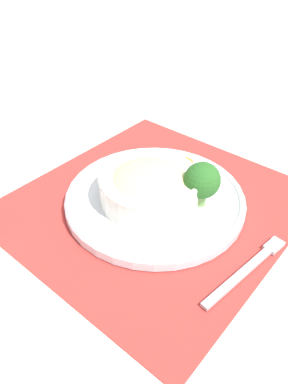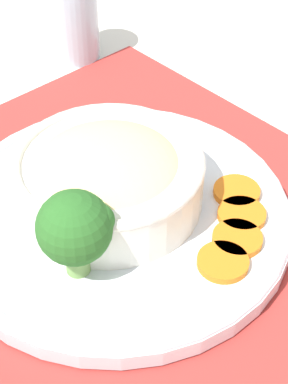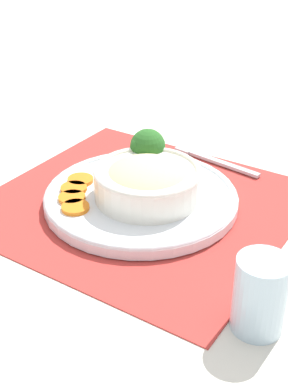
{
  "view_description": "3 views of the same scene",
  "coord_description": "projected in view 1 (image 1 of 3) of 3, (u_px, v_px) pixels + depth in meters",
  "views": [
    {
      "loc": [
        0.36,
        -0.37,
        0.43
      ],
      "look_at": [
        -0.01,
        -0.02,
        0.03
      ],
      "focal_mm": 35.0,
      "sensor_mm": 36.0,
      "label": 1
    },
    {
      "loc": [
        0.23,
        0.35,
        0.42
      ],
      "look_at": [
        -0.02,
        0.01,
        0.04
      ],
      "focal_mm": 60.0,
      "sensor_mm": 36.0,
      "label": 2
    },
    {
      "loc": [
        -0.58,
        -0.48,
        0.46
      ],
      "look_at": [
        -0.01,
        -0.02,
        0.04
      ],
      "focal_mm": 50.0,
      "sensor_mm": 36.0,
      "label": 3
    }
  ],
  "objects": [
    {
      "name": "carrot_slice_extra",
      "position": [
        137.0,
        161.0,
        0.74
      ],
      "size": [
        0.04,
        0.04,
        0.01
      ],
      "color": "orange",
      "rests_on": "plate"
    },
    {
      "name": "carrot_slice_middle",
      "position": [
        167.0,
        160.0,
        0.74
      ],
      "size": [
        0.04,
        0.04,
        0.01
      ],
      "color": "orange",
      "rests_on": "plate"
    },
    {
      "name": "ground_plane",
      "position": [
        155.0,
        204.0,
        0.67
      ],
      "size": [
        4.0,
        4.0,
        0.0
      ],
      "primitive_type": "plane",
      "color": "beige"
    },
    {
      "name": "broccoli_floret",
      "position": [
        202.0,
        181.0,
        0.61
      ],
      "size": [
        0.06,
        0.06,
        0.08
      ],
      "color": "#759E51",
      "rests_on": "plate"
    },
    {
      "name": "fork",
      "position": [
        253.0,
        264.0,
        0.55
      ],
      "size": [
        0.02,
        0.18,
        0.01
      ],
      "rotation": [
        0.0,
        0.0,
        -0.02
      ],
      "color": "#B7B7BC",
      "rests_on": "placemat"
    },
    {
      "name": "plate",
      "position": [
        155.0,
        198.0,
        0.66
      ],
      "size": [
        0.32,
        0.32,
        0.02
      ],
      "color": "silver",
      "rests_on": "placemat"
    },
    {
      "name": "carrot_slice_far",
      "position": [
        152.0,
        160.0,
        0.74
      ],
      "size": [
        0.04,
        0.04,
        0.01
      ],
      "color": "orange",
      "rests_on": "plate"
    },
    {
      "name": "carrot_slice_near",
      "position": [
        182.0,
        164.0,
        0.73
      ],
      "size": [
        0.04,
        0.04,
        0.01
      ],
      "color": "orange",
      "rests_on": "plate"
    },
    {
      "name": "placemat",
      "position": [
        155.0,
        204.0,
        0.67
      ],
      "size": [
        0.5,
        0.52,
        0.0
      ],
      "color": "#B2332D",
      "rests_on": "ground_plane"
    },
    {
      "name": "bowl",
      "position": [
        151.0,
        186.0,
        0.63
      ],
      "size": [
        0.17,
        0.17,
        0.06
      ],
      "color": "silver",
      "rests_on": "plate"
    }
  ]
}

